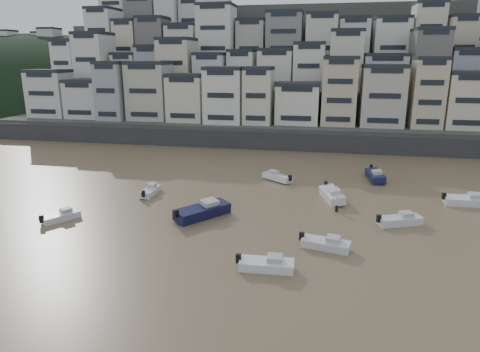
% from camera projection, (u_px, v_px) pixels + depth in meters
% --- Properties ---
extents(sea_strip, '(340.00, 340.00, 0.00)m').
position_uv_depth(sea_strip, '(22.00, 100.00, 182.08)').
color(sea_strip, '#4F5D71').
rests_on(sea_strip, ground).
extents(harbor_wall, '(140.00, 3.00, 3.50)m').
position_uv_depth(harbor_wall, '(286.00, 141.00, 83.27)').
color(harbor_wall, '#38383A').
rests_on(harbor_wall, ground).
extents(hillside, '(141.04, 66.00, 50.00)m').
position_uv_depth(hillside, '(319.00, 74.00, 116.97)').
color(hillside, '#4C4C47').
rests_on(hillside, ground).
extents(headland, '(216.00, 135.00, 53.33)m').
position_uv_depth(headland, '(39.00, 103.00, 169.78)').
color(headland, black).
rests_on(headland, ground).
extents(boat_a, '(5.13, 1.88, 1.38)m').
position_uv_depth(boat_a, '(267.00, 263.00, 35.99)').
color(boat_a, white).
rests_on(boat_a, ground).
extents(boat_b, '(5.16, 2.64, 1.34)m').
position_uv_depth(boat_b, '(326.00, 242.00, 40.05)').
color(boat_b, silver).
rests_on(boat_b, ground).
extents(boat_c, '(6.34, 7.21, 1.98)m').
position_uv_depth(boat_c, '(202.00, 209.00, 47.95)').
color(boat_c, '#121439').
rests_on(boat_c, ground).
extents(boat_d, '(5.50, 3.59, 1.43)m').
position_uv_depth(boat_d, '(400.00, 218.00, 45.88)').
color(boat_d, silver).
rests_on(boat_d, ground).
extents(boat_e, '(3.71, 6.65, 1.72)m').
position_uv_depth(boat_e, '(332.00, 193.00, 53.81)').
color(boat_e, silver).
rests_on(boat_e, ground).
extents(boat_f, '(1.71, 4.87, 1.32)m').
position_uv_depth(boat_f, '(150.00, 190.00, 55.98)').
color(boat_f, silver).
rests_on(boat_f, ground).
extents(boat_g, '(5.89, 2.15, 1.59)m').
position_uv_depth(boat_g, '(468.00, 199.00, 51.81)').
color(boat_g, white).
rests_on(boat_g, ground).
extents(boat_h, '(5.21, 4.45, 1.42)m').
position_uv_depth(boat_h, '(277.00, 176.00, 62.32)').
color(boat_h, white).
rests_on(boat_h, ground).
extents(boat_i, '(2.82, 6.55, 1.73)m').
position_uv_depth(boat_i, '(375.00, 174.00, 62.70)').
color(boat_i, '#141940').
rests_on(boat_i, ground).
extents(boat_j, '(3.64, 4.51, 1.21)m').
position_uv_depth(boat_j, '(61.00, 215.00, 47.16)').
color(boat_j, silver).
rests_on(boat_j, ground).
extents(person_pink, '(0.44, 0.44, 1.74)m').
position_uv_depth(person_pink, '(337.00, 205.00, 49.72)').
color(person_pink, '#F3ABC3').
rests_on(person_pink, ground).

